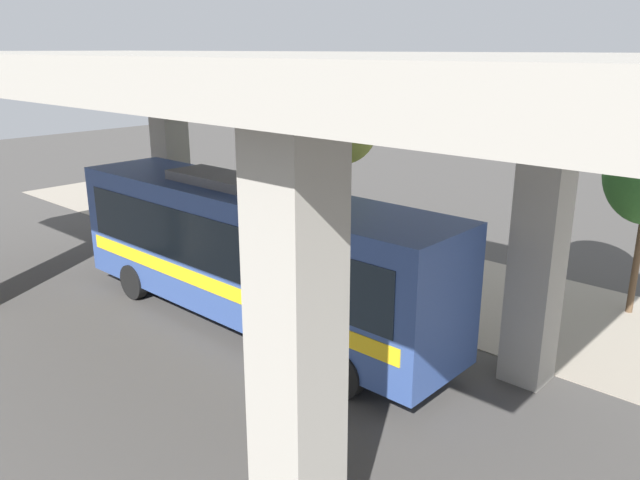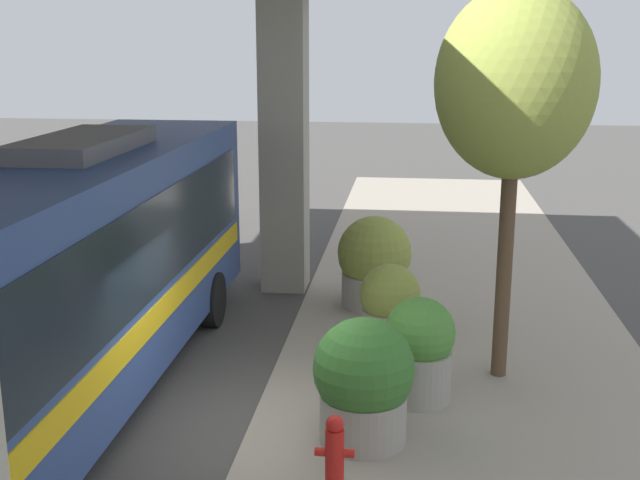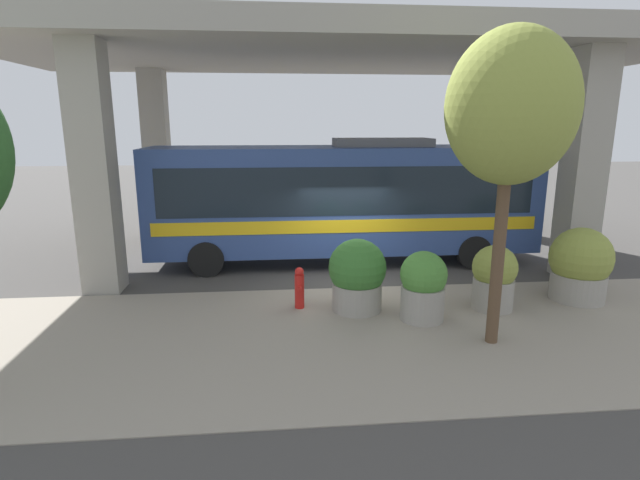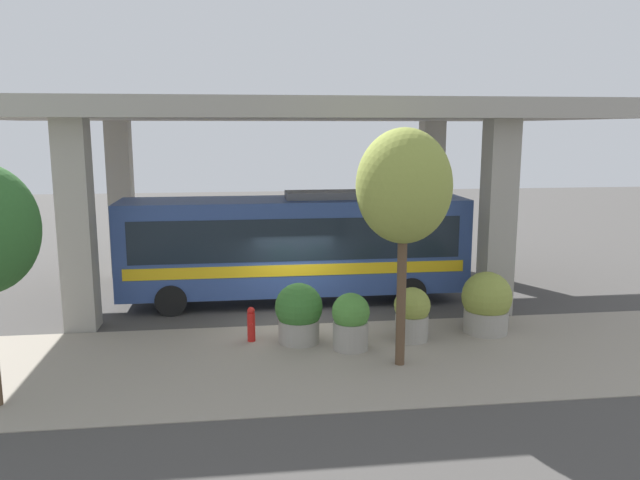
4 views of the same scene
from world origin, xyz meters
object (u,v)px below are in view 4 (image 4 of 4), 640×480
object	(u,v)px
bus	(295,243)
fire_hydrant	(251,324)
planter_middle	(351,321)
street_tree_near	(404,187)
planter_back	(412,314)
planter_extra	(486,303)
planter_front	(299,313)

from	to	relation	value
bus	fire_hydrant	size ratio (longest dim) A/B	11.56
planter_middle	street_tree_near	world-z (taller)	street_tree_near
bus	fire_hydrant	xyz separation A→B (m)	(-3.88, 1.57, -1.53)
planter_back	street_tree_near	bearing A→B (deg)	155.68
street_tree_near	planter_middle	bearing A→B (deg)	39.50
planter_extra	street_tree_near	bearing A→B (deg)	124.36
planter_back	planter_extra	distance (m)	2.34
street_tree_near	planter_front	bearing A→B (deg)	50.06
fire_hydrant	planter_middle	bearing A→B (deg)	-110.00
street_tree_near	fire_hydrant	bearing A→B (deg)	58.91
fire_hydrant	street_tree_near	size ratio (longest dim) A/B	0.17
planter_front	planter_extra	world-z (taller)	planter_extra
fire_hydrant	planter_back	bearing A→B (deg)	-96.05
planter_extra	fire_hydrant	bearing A→B (deg)	89.24
street_tree_near	planter_back	bearing A→B (deg)	-24.32
planter_extra	planter_front	bearing A→B (deg)	91.55
planter_middle	planter_front	bearing A→B (deg)	61.43
bus	street_tree_near	bearing A→B (deg)	-161.13
planter_back	planter_extra	bearing A→B (deg)	-80.62
fire_hydrant	planter_front	distance (m)	1.36
bus	planter_back	distance (m)	5.36
bus	street_tree_near	distance (m)	6.86
bus	planter_extra	world-z (taller)	bus
street_tree_near	bus	bearing A→B (deg)	18.87
planter_back	planter_extra	world-z (taller)	planter_extra
planter_extra	planter_middle	bearing A→B (deg)	101.87
planter_extra	street_tree_near	xyz separation A→B (m)	(-2.11, 3.09, 3.57)
planter_front	planter_back	distance (m)	3.13
fire_hydrant	planter_extra	world-z (taller)	planter_extra
fire_hydrant	planter_back	size ratio (longest dim) A/B	0.66
bus	planter_extra	bearing A→B (deg)	-127.56
fire_hydrant	planter_front	xyz separation A→B (m)	(-0.24, -1.30, 0.33)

